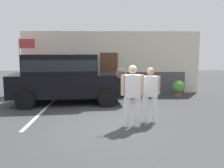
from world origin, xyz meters
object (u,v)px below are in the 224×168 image
object	(u,v)px
tennis_player_woman	(150,94)
potted_plant_by_porch	(179,88)
flag_pole	(23,56)
tennis_player_man	(132,95)
parked_suv	(65,76)

from	to	relation	value
tennis_player_woman	potted_plant_by_porch	size ratio (longest dim) A/B	2.11
tennis_player_woman	flag_pole	bearing A→B (deg)	-46.42
tennis_player_woman	flag_pole	size ratio (longest dim) A/B	0.60
tennis_player_man	flag_pole	bearing A→B (deg)	-45.61
parked_suv	tennis_player_man	size ratio (longest dim) A/B	2.66
potted_plant_by_porch	flag_pole	xyz separation A→B (m)	(-7.48, 0.66, 1.52)
potted_plant_by_porch	flag_pole	world-z (taller)	flag_pole
tennis_player_man	potted_plant_by_porch	xyz separation A→B (m)	(2.73, 4.44, -0.49)
tennis_player_man	tennis_player_woman	distance (m)	0.70
tennis_player_woman	flag_pole	world-z (taller)	flag_pole
flag_pole	tennis_player_woman	bearing A→B (deg)	-41.37
tennis_player_man	potted_plant_by_porch	distance (m)	5.23
tennis_player_man	flag_pole	xyz separation A→B (m)	(-4.76, 5.10, 1.03)
tennis_player_man	potted_plant_by_porch	size ratio (longest dim) A/B	2.22
tennis_player_woman	flag_pole	xyz separation A→B (m)	(-5.34, 4.70, 1.09)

